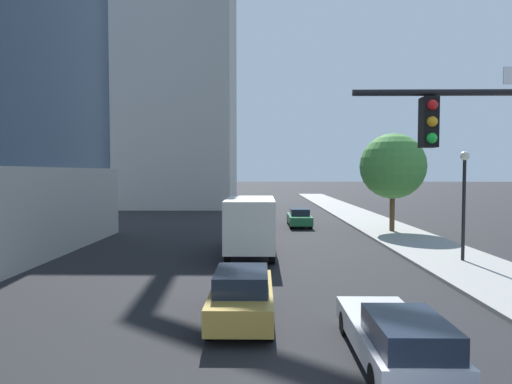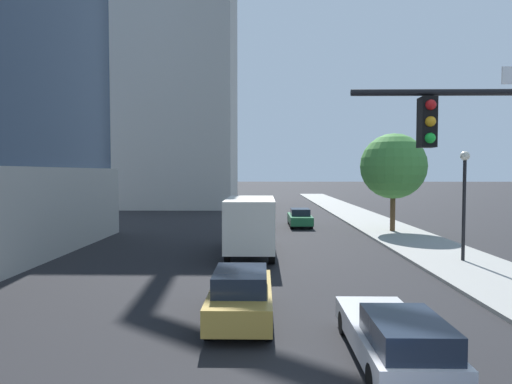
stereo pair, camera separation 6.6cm
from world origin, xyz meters
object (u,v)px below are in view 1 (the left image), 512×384
street_lamp (464,188)px  street_tree (393,166)px  car_gold (242,295)px  box_truck (251,222)px  car_red (254,221)px  car_green (299,218)px  construction_building (179,68)px  car_silver (396,336)px

street_lamp → street_tree: (-0.25, 10.60, 1.18)m
car_gold → box_truck: 10.43m
street_tree → car_gold: size_ratio=1.54×
car_red → car_green: (3.61, 2.38, 0.04)m
car_gold → car_green: size_ratio=0.95×
car_green → construction_building: bearing=122.8°
car_gold → car_green: car_gold is taller
street_tree → box_truck: 13.47m
car_red → car_gold: bearing=-90.0°
construction_building → box_truck: bearing=-73.3°
car_silver → car_green: car_green is taller
street_tree → box_truck: street_tree is taller
car_gold → car_red: size_ratio=1.08×
car_gold → street_lamp: bearing=39.0°
car_silver → street_tree: bearing=73.7°
street_lamp → box_truck: (-10.23, 2.09, -1.90)m
street_tree → car_green: size_ratio=1.47×
construction_building → car_red: construction_building is taller
street_tree → car_green: 8.43m
street_lamp → box_truck: 10.61m
street_lamp → car_silver: (-6.62, -11.24, -2.95)m
construction_building → car_silver: bearing=-73.7°
street_lamp → car_green: bearing=114.8°
construction_building → box_truck: (10.06, -33.45, -15.96)m
car_gold → car_silver: (3.61, -2.94, -0.10)m
car_red → car_green: 4.32m
car_silver → box_truck: box_truck is taller
car_silver → box_truck: 13.85m
car_silver → car_green: 25.55m
car_red → box_truck: (-0.00, -9.85, 1.04)m
car_gold → car_red: bearing=90.0°
construction_building → box_truck: construction_building is taller
street_lamp → box_truck: street_lamp is taller
street_lamp → car_red: 16.00m
car_red → car_green: size_ratio=0.88×
car_silver → box_truck: size_ratio=0.62×
street_lamp → car_silver: 13.37m
car_green → car_silver: bearing=-90.0°
car_silver → car_red: size_ratio=1.13×
car_silver → box_truck: bearing=105.1°
construction_building → car_green: construction_building is taller
street_tree → car_silver: street_tree is taller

